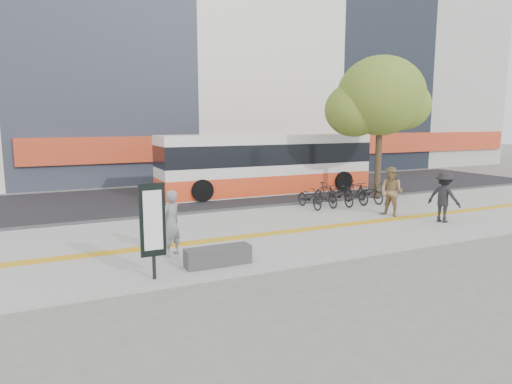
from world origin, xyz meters
name	(u,v)px	position (x,y,z in m)	size (l,w,h in m)	color
ground	(288,244)	(0.00, 0.00, 0.00)	(120.00, 120.00, 0.00)	#62625D
sidewalk	(265,231)	(0.00, 1.50, 0.04)	(40.00, 7.00, 0.08)	gray
tactile_strip	(272,233)	(0.00, 1.00, 0.09)	(40.00, 0.45, 0.01)	gold
street	(193,197)	(0.00, 9.00, 0.03)	(40.00, 8.00, 0.06)	black
curb	(225,211)	(0.00, 5.00, 0.07)	(40.00, 0.25, 0.14)	#343436
bench	(218,256)	(-2.60, -1.20, 0.30)	(1.60, 0.45, 0.45)	#343436
signboard	(153,222)	(-4.20, -1.51, 1.37)	(0.55, 0.10, 2.20)	black
street_tree	(378,98)	(7.18, 4.82, 4.51)	(4.40, 3.80, 6.31)	#3C2C1B
bus	(267,165)	(3.61, 8.50, 1.39)	(10.62, 2.52, 2.83)	silver
bicycle_row	(341,194)	(4.74, 4.00, 0.54)	(3.59, 1.69, 0.98)	black
seated_woman	(171,223)	(-3.40, 0.07, 0.93)	(0.62, 0.41, 1.70)	black
pedestrian_tan	(391,192)	(5.10, 1.45, 0.98)	(0.87, 0.68, 1.80)	olive
pedestrian_dark	(444,197)	(6.05, -0.06, 0.95)	(1.12, 0.65, 1.74)	black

